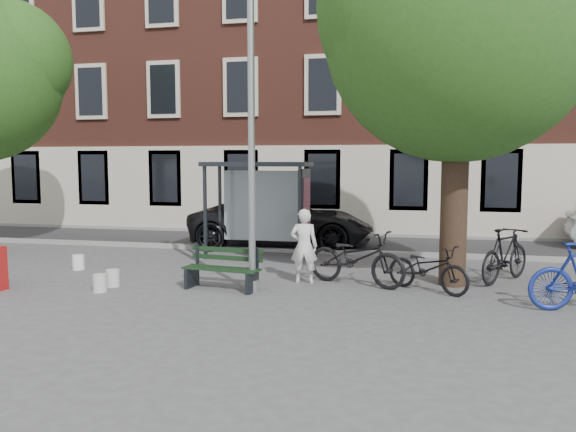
# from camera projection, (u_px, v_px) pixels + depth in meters

# --- Properties ---
(ground) EXTENTS (90.00, 90.00, 0.00)m
(ground) POSITION_uv_depth(u_px,v_px,m) (252.00, 291.00, 11.40)
(ground) COLOR #4C4C4F
(ground) RESTS_ON ground
(road) EXTENTS (40.00, 4.00, 0.01)m
(road) POSITION_uv_depth(u_px,v_px,m) (312.00, 243.00, 18.20)
(road) COLOR #28282B
(road) RESTS_ON ground
(curb_near) EXTENTS (40.00, 0.25, 0.12)m
(curb_near) POSITION_uv_depth(u_px,v_px,m) (300.00, 250.00, 16.25)
(curb_near) COLOR gray
(curb_near) RESTS_ON ground
(curb_far) EXTENTS (40.00, 0.25, 0.12)m
(curb_far) POSITION_uv_depth(u_px,v_px,m) (322.00, 233.00, 20.14)
(curb_far) COLOR gray
(curb_far) RESTS_ON ground
(building_row) EXTENTS (30.00, 8.00, 14.00)m
(building_row) POSITION_uv_depth(u_px,v_px,m) (338.00, 56.00, 23.35)
(building_row) COLOR brown
(building_row) RESTS_ON ground
(lamppost) EXTENTS (0.28, 0.35, 6.11)m
(lamppost) POSITION_uv_depth(u_px,v_px,m) (252.00, 154.00, 11.13)
(lamppost) COLOR #9EA0A3
(lamppost) RESTS_ON ground
(tree_right) EXTENTS (5.76, 5.60, 8.20)m
(tree_right) POSITION_uv_depth(u_px,v_px,m) (461.00, 13.00, 11.33)
(tree_right) COLOR black
(tree_right) RESTS_ON ground
(bus_shelter) EXTENTS (2.85, 1.45, 2.62)m
(bus_shelter) POSITION_uv_depth(u_px,v_px,m) (272.00, 188.00, 15.33)
(bus_shelter) COLOR #1E2328
(bus_shelter) RESTS_ON ground
(painter) EXTENTS (0.64, 0.46, 1.62)m
(painter) POSITION_uv_depth(u_px,v_px,m) (304.00, 246.00, 12.10)
(painter) COLOR silver
(painter) RESTS_ON ground
(bench) EXTENTS (1.68, 0.76, 0.84)m
(bench) POSITION_uv_depth(u_px,v_px,m) (223.00, 271.00, 11.57)
(bench) COLOR #1E2328
(bench) RESTS_ON ground
(bike_a) EXTENTS (2.38, 1.56, 1.18)m
(bike_a) POSITION_uv_depth(u_px,v_px,m) (356.00, 258.00, 11.93)
(bike_a) COLOR black
(bike_a) RESTS_ON ground
(bike_c) EXTENTS (1.90, 1.54, 0.97)m
(bike_c) POSITION_uv_depth(u_px,v_px,m) (428.00, 268.00, 11.35)
(bike_c) COLOR black
(bike_c) RESTS_ON ground
(bike_d) EXTENTS (1.61, 1.96, 1.20)m
(bike_d) POSITION_uv_depth(u_px,v_px,m) (505.00, 255.00, 12.23)
(bike_d) COLOR black
(bike_d) RESTS_ON ground
(car_dark) EXTENTS (5.84, 3.14, 1.56)m
(car_dark) POSITION_uv_depth(u_px,v_px,m) (282.00, 222.00, 17.32)
(car_dark) COLOR black
(car_dark) RESTS_ON ground
(bucket_a) EXTENTS (0.35, 0.35, 0.36)m
(bucket_a) POSITION_uv_depth(u_px,v_px,m) (78.00, 262.00, 13.69)
(bucket_a) COLOR white
(bucket_a) RESTS_ON ground
(bucket_b) EXTENTS (0.36, 0.36, 0.36)m
(bucket_b) POSITION_uv_depth(u_px,v_px,m) (100.00, 283.00, 11.34)
(bucket_b) COLOR silver
(bucket_b) RESTS_ON ground
(bucket_c) EXTENTS (0.35, 0.35, 0.36)m
(bucket_c) POSITION_uv_depth(u_px,v_px,m) (113.00, 278.00, 11.83)
(bucket_c) COLOR silver
(bucket_c) RESTS_ON ground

